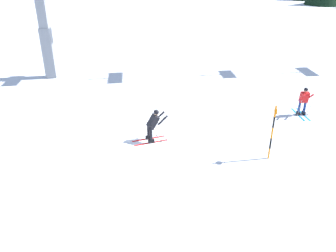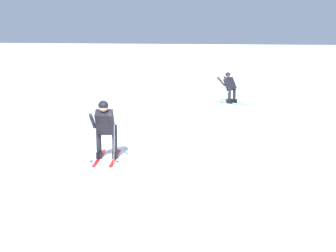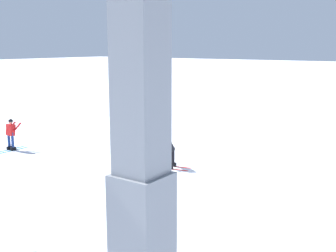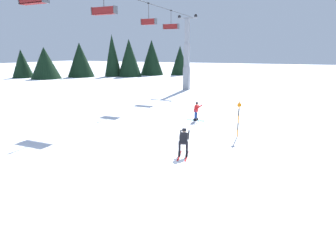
{
  "view_description": "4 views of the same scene",
  "coord_description": "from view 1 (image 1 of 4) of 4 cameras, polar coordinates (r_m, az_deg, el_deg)",
  "views": [
    {
      "loc": [
        -0.92,
        -15.17,
        7.88
      ],
      "look_at": [
        0.42,
        -1.45,
        0.9
      ],
      "focal_mm": 36.83,
      "sensor_mm": 36.0,
      "label": 1
    },
    {
      "loc": [
        9.5,
        3.36,
        3.1
      ],
      "look_at": [
        -0.14,
        0.58,
        0.99
      ],
      "focal_mm": 46.74,
      "sensor_mm": 36.0,
      "label": 2
    },
    {
      "loc": [
        -10.37,
        13.18,
        5.16
      ],
      "look_at": [
        -1.1,
        0.13,
        2.09
      ],
      "focal_mm": 45.21,
      "sensor_mm": 36.0,
      "label": 3
    },
    {
      "loc": [
        -14.11,
        -6.41,
        5.61
      ],
      "look_at": [
        -0.22,
        -0.12,
        1.58
      ],
      "focal_mm": 30.11,
      "sensor_mm": 36.0,
      "label": 4
    }
  ],
  "objects": [
    {
      "name": "skier_distant_downhill",
      "position": [
        19.66,
        21.57,
        4.1
      ],
      "size": [
        0.71,
        1.62,
        1.6
      ],
      "color": "#198CCC",
      "rests_on": "ground_plane"
    },
    {
      "name": "lift_tower_near",
      "position": [
        24.89,
        -20.17,
        17.58
      ],
      "size": [
        0.71,
        3.01,
        10.75
      ],
      "color": "gray",
      "rests_on": "ground_plane"
    },
    {
      "name": "ground_plane",
      "position": [
        17.12,
        -1.89,
        -0.58
      ],
      "size": [
        260.0,
        260.0,
        0.0
      ],
      "primitive_type": "plane",
      "color": "white"
    },
    {
      "name": "skier_carving_main",
      "position": [
        15.75,
        -2.44,
        0.51
      ],
      "size": [
        1.75,
        0.99,
        1.68
      ],
      "color": "red",
      "rests_on": "ground_plane"
    },
    {
      "name": "trail_marker_pole",
      "position": [
        14.77,
        16.89,
        -0.81
      ],
      "size": [
        0.07,
        0.28,
        2.45
      ],
      "color": "orange",
      "rests_on": "ground_plane"
    }
  ]
}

